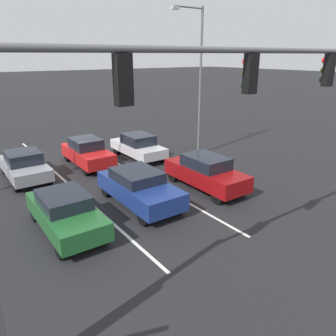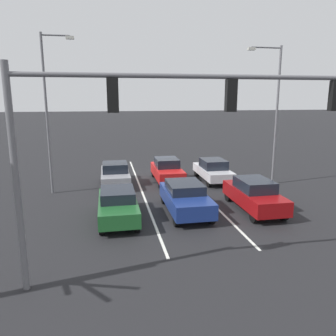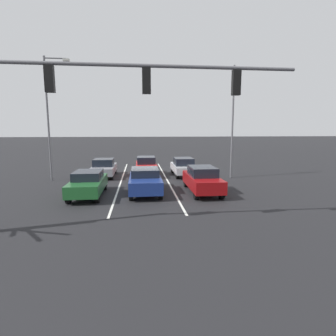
# 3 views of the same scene
# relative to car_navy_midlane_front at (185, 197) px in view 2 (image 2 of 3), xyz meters

# --- Properties ---
(ground_plane) EXTENTS (240.00, 240.00, 0.00)m
(ground_plane) POSITION_rel_car_navy_midlane_front_xyz_m (-0.02, -7.68, -0.79)
(ground_plane) COLOR black
(lane_stripe_left_divider) EXTENTS (0.12, 18.31, 0.01)m
(lane_stripe_left_divider) POSITION_rel_car_navy_midlane_front_xyz_m (-1.77, -4.53, -0.78)
(lane_stripe_left_divider) COLOR silver
(lane_stripe_left_divider) RESTS_ON ground_plane
(lane_stripe_center_divider) EXTENTS (0.12, 18.31, 0.01)m
(lane_stripe_center_divider) POSITION_rel_car_navy_midlane_front_xyz_m (1.73, -4.53, -0.78)
(lane_stripe_center_divider) COLOR silver
(lane_stripe_center_divider) RESTS_ON ground_plane
(car_navy_midlane_front) EXTENTS (1.87, 4.43, 1.50)m
(car_navy_midlane_front) POSITION_rel_car_navy_midlane_front_xyz_m (0.00, 0.00, 0.00)
(car_navy_midlane_front) COLOR navy
(car_navy_midlane_front) RESTS_ON ground_plane
(car_darkgreen_rightlane_front) EXTENTS (1.74, 4.22, 1.47)m
(car_darkgreen_rightlane_front) POSITION_rel_car_navy_midlane_front_xyz_m (3.33, 0.43, -0.02)
(car_darkgreen_rightlane_front) COLOR #1E5928
(car_darkgreen_rightlane_front) RESTS_ON ground_plane
(car_maroon_leftlane_front) EXTENTS (1.72, 4.42, 1.60)m
(car_maroon_leftlane_front) POSITION_rel_car_navy_midlane_front_xyz_m (-3.51, 0.28, 0.03)
(car_maroon_leftlane_front) COLOR maroon
(car_maroon_leftlane_front) RESTS_ON ground_plane
(car_gray_rightlane_second) EXTENTS (1.79, 4.16, 1.48)m
(car_gray_rightlane_second) POSITION_rel_car_navy_midlane_front_xyz_m (3.26, -6.04, -0.05)
(car_gray_rightlane_second) COLOR gray
(car_gray_rightlane_second) RESTS_ON ground_plane
(car_silver_leftlane_second) EXTENTS (1.71, 4.20, 1.50)m
(car_silver_leftlane_second) POSITION_rel_car_navy_midlane_front_xyz_m (-3.36, -5.82, -0.01)
(car_silver_leftlane_second) COLOR silver
(car_silver_leftlane_second) RESTS_ON ground_plane
(car_red_midlane_second) EXTENTS (1.70, 4.13, 1.58)m
(car_red_midlane_second) POSITION_rel_car_navy_midlane_front_xyz_m (-0.24, -6.25, 0.00)
(car_red_midlane_second) COLOR red
(car_red_midlane_second) RESTS_ON ground_plane
(traffic_signal_gantry) EXTENTS (12.16, 0.37, 6.57)m
(traffic_signal_gantry) POSITION_rel_car_navy_midlane_front_xyz_m (2.20, 5.61, 4.24)
(traffic_signal_gantry) COLOR slate
(traffic_signal_gantry) RESTS_ON ground_plane
(street_lamp_right_shoulder) EXTENTS (1.82, 0.24, 9.11)m
(street_lamp_right_shoulder) POSITION_rel_car_navy_midlane_front_xyz_m (6.86, -4.75, 4.38)
(street_lamp_right_shoulder) COLOR slate
(street_lamp_right_shoulder) RESTS_ON ground_plane
(street_lamp_left_shoulder) EXTENTS (2.23, 0.24, 8.73)m
(street_lamp_left_shoulder) POSITION_rel_car_navy_midlane_front_xyz_m (-6.76, -4.34, 4.25)
(street_lamp_left_shoulder) COLOR slate
(street_lamp_left_shoulder) RESTS_ON ground_plane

